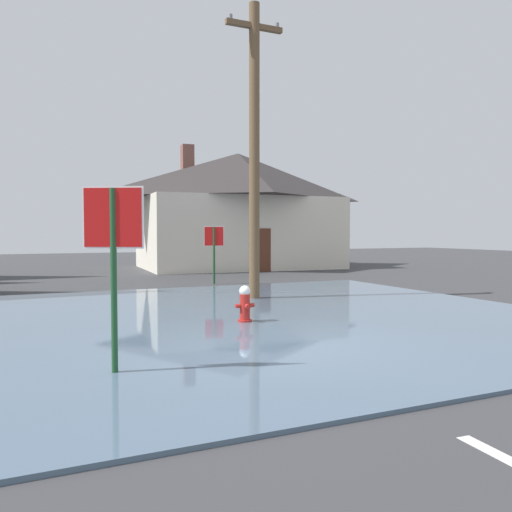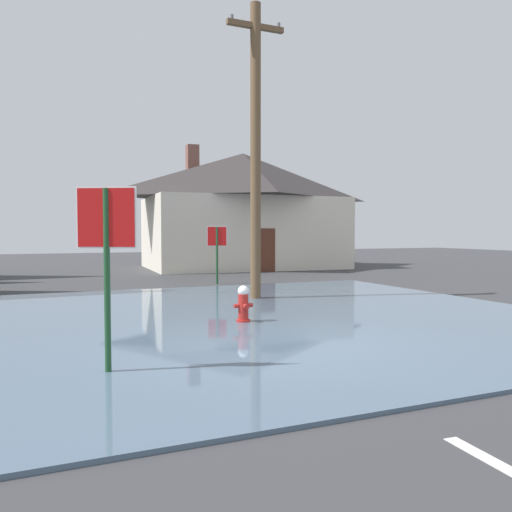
{
  "view_description": "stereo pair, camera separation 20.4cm",
  "coord_description": "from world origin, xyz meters",
  "px_view_note": "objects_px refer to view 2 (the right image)",
  "views": [
    {
      "loc": [
        -3.67,
        -7.21,
        1.83
      ],
      "look_at": [
        1.25,
        3.69,
        1.28
      ],
      "focal_mm": 36.17,
      "sensor_mm": 36.0,
      "label": 1
    },
    {
      "loc": [
        -3.48,
        -7.3,
        1.83
      ],
      "look_at": [
        1.25,
        3.69,
        1.28
      ],
      "focal_mm": 36.17,
      "sensor_mm": 36.0,
      "label": 2
    }
  ],
  "objects_px": {
    "stop_sign_far": "(217,243)",
    "utility_pole": "(256,147)",
    "fire_hydrant": "(243,305)",
    "house": "(243,209)",
    "stop_sign_near": "(107,240)"
  },
  "relations": [
    {
      "from": "utility_pole",
      "to": "house",
      "type": "height_order",
      "value": "utility_pole"
    },
    {
      "from": "fire_hydrant",
      "to": "house",
      "type": "distance_m",
      "value": 16.66
    },
    {
      "from": "fire_hydrant",
      "to": "utility_pole",
      "type": "bearing_deg",
      "value": 62.95
    },
    {
      "from": "stop_sign_far",
      "to": "house",
      "type": "height_order",
      "value": "house"
    },
    {
      "from": "stop_sign_far",
      "to": "house",
      "type": "xyz_separation_m",
      "value": [
        4.02,
        7.57,
        1.6
      ]
    },
    {
      "from": "utility_pole",
      "to": "fire_hydrant",
      "type": "bearing_deg",
      "value": -117.05
    },
    {
      "from": "utility_pole",
      "to": "house",
      "type": "distance_m",
      "value": 12.86
    },
    {
      "from": "stop_sign_near",
      "to": "fire_hydrant",
      "type": "height_order",
      "value": "stop_sign_near"
    },
    {
      "from": "stop_sign_near",
      "to": "stop_sign_far",
      "type": "distance_m",
      "value": 11.59
    },
    {
      "from": "stop_sign_near",
      "to": "fire_hydrant",
      "type": "distance_m",
      "value": 4.24
    },
    {
      "from": "stop_sign_far",
      "to": "utility_pole",
      "type": "bearing_deg",
      "value": -95.6
    },
    {
      "from": "fire_hydrant",
      "to": "utility_pole",
      "type": "relative_size",
      "value": 0.1
    },
    {
      "from": "stop_sign_near",
      "to": "utility_pole",
      "type": "height_order",
      "value": "utility_pole"
    },
    {
      "from": "stop_sign_near",
      "to": "stop_sign_far",
      "type": "height_order",
      "value": "stop_sign_near"
    },
    {
      "from": "utility_pole",
      "to": "house",
      "type": "relative_size",
      "value": 0.74
    }
  ]
}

